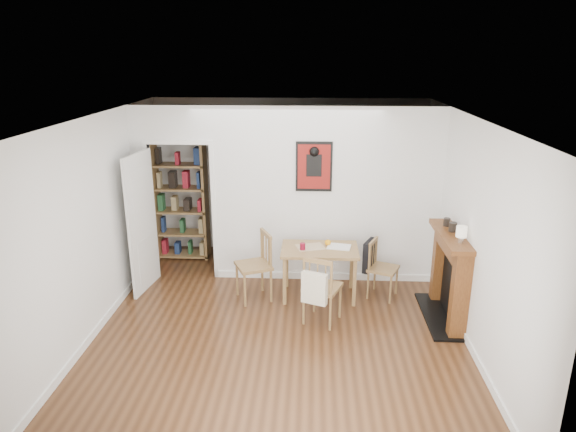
# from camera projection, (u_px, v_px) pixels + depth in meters

# --- Properties ---
(ground) EXTENTS (5.20, 5.20, 0.00)m
(ground) POSITION_uv_depth(u_px,v_px,m) (280.00, 322.00, 6.58)
(ground) COLOR brown
(ground) RESTS_ON ground
(room_shell) EXTENTS (5.20, 5.20, 5.20)m
(room_shell) POSITION_uv_depth(u_px,v_px,m) (293.00, 197.00, 7.45)
(room_shell) COLOR white
(room_shell) RESTS_ON ground
(dining_table) EXTENTS (1.06, 0.67, 0.72)m
(dining_table) POSITION_uv_depth(u_px,v_px,m) (320.00, 254.00, 7.11)
(dining_table) COLOR olive
(dining_table) RESTS_ON ground
(chair_left) EXTENTS (0.64, 0.64, 0.97)m
(chair_left) POSITION_uv_depth(u_px,v_px,m) (253.00, 266.00, 7.07)
(chair_left) COLOR #8E6542
(chair_left) RESTS_ON ground
(chair_right) EXTENTS (0.58, 0.55, 0.83)m
(chair_right) POSITION_uv_depth(u_px,v_px,m) (382.00, 268.00, 7.16)
(chair_right) COLOR #8E6542
(chair_right) RESTS_ON ground
(chair_front) EXTENTS (0.60, 0.64, 0.93)m
(chair_front) POSITION_uv_depth(u_px,v_px,m) (322.00, 288.00, 6.47)
(chair_front) COLOR #8E6542
(chair_front) RESTS_ON ground
(bookshelf) EXTENTS (0.85, 0.34, 2.03)m
(bookshelf) POSITION_uv_depth(u_px,v_px,m) (181.00, 200.00, 8.40)
(bookshelf) COLOR olive
(bookshelf) RESTS_ON ground
(fireplace) EXTENTS (0.45, 1.25, 1.16)m
(fireplace) POSITION_uv_depth(u_px,v_px,m) (451.00, 274.00, 6.53)
(fireplace) COLOR brown
(fireplace) RESTS_ON ground
(red_glass) EXTENTS (0.08, 0.08, 0.10)m
(red_glass) POSITION_uv_depth(u_px,v_px,m) (303.00, 247.00, 7.01)
(red_glass) COLOR maroon
(red_glass) RESTS_ON dining_table
(orange_fruit) EXTENTS (0.09, 0.09, 0.09)m
(orange_fruit) POSITION_uv_depth(u_px,v_px,m) (328.00, 243.00, 7.18)
(orange_fruit) COLOR #FFA40D
(orange_fruit) RESTS_ON dining_table
(placemat) EXTENTS (0.45, 0.38, 0.00)m
(placemat) POSITION_uv_depth(u_px,v_px,m) (311.00, 247.00, 7.12)
(placemat) COLOR beige
(placemat) RESTS_ON dining_table
(notebook) EXTENTS (0.35, 0.29, 0.02)m
(notebook) POSITION_uv_depth(u_px,v_px,m) (339.00, 247.00, 7.12)
(notebook) COLOR white
(notebook) RESTS_ON dining_table
(mantel_lamp) EXTENTS (0.13, 0.13, 0.20)m
(mantel_lamp) POSITION_uv_depth(u_px,v_px,m) (462.00, 233.00, 6.03)
(mantel_lamp) COLOR silver
(mantel_lamp) RESTS_ON fireplace
(ceramic_jar_a) EXTENTS (0.10, 0.10, 0.12)m
(ceramic_jar_a) POSITION_uv_depth(u_px,v_px,m) (453.00, 227.00, 6.41)
(ceramic_jar_a) COLOR black
(ceramic_jar_a) RESTS_ON fireplace
(ceramic_jar_b) EXTENTS (0.09, 0.09, 0.11)m
(ceramic_jar_b) POSITION_uv_depth(u_px,v_px,m) (447.00, 222.00, 6.62)
(ceramic_jar_b) COLOR black
(ceramic_jar_b) RESTS_ON fireplace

